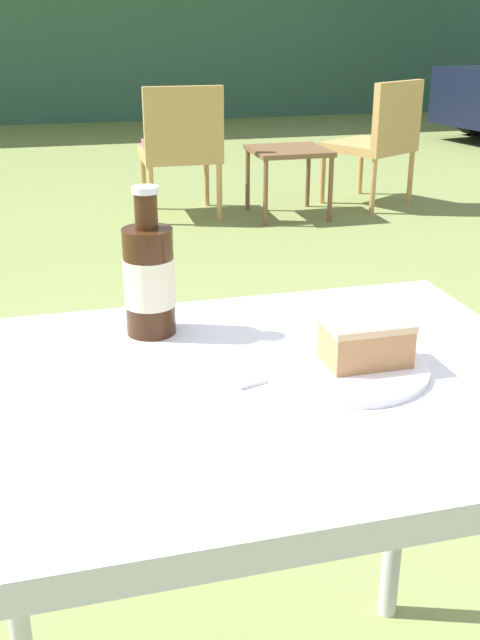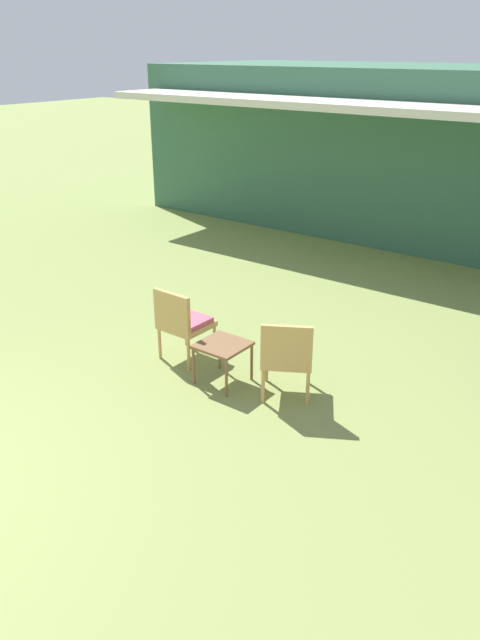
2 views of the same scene
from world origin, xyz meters
name	(u,v)px [view 2 (image 2 of 2)]	position (x,y,z in m)	size (l,w,h in m)	color
cabin_building	(451,150)	(0.88, 11.12, 1.47)	(11.39, 5.39, 2.91)	#38664C
wicker_chair_cushioned	(183,321)	(0.60, 3.92, 0.47)	(0.51, 0.50, 0.84)	tan
wicker_chair_plain	(287,355)	(1.97, 3.91, 0.47)	(0.67, 0.67, 0.84)	tan
garden_side_table	(223,348)	(1.28, 3.77, 0.39)	(0.48, 0.48, 0.44)	brown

